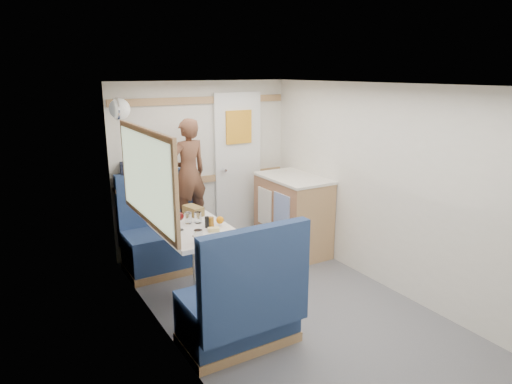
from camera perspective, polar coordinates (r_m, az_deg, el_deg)
floor at (r=4.03m, az=7.69°, el=-16.78°), size 4.50×4.50×0.00m
ceiling at (r=3.43m, az=8.87°, el=12.97°), size 4.50×4.50×0.00m
wall_back at (r=5.48m, az=-6.57°, el=3.17°), size 2.20×0.02×2.00m
wall_left at (r=3.07m, az=-8.13°, el=-6.34°), size 0.02×4.50×2.00m
wall_right at (r=4.35m, az=19.64°, el=-0.69°), size 0.02×4.50×2.00m
oak_trim_low at (r=5.49m, az=-6.44°, el=1.60°), size 2.15×0.02×0.08m
oak_trim_high at (r=5.36m, az=-6.74°, el=11.33°), size 2.15×0.02×0.08m
side_window at (r=3.91m, az=-13.64°, el=1.85°), size 0.04×1.30×0.72m
rear_door at (r=5.65m, az=-2.26°, el=3.32°), size 0.62×0.12×1.86m
dinette_table at (r=4.25m, az=-7.51°, el=-6.46°), size 0.62×0.92×0.72m
bench_far at (r=5.10m, az=-11.26°, el=-6.12°), size 0.90×0.59×1.05m
bench_near at (r=3.66m, az=-1.83°, el=-14.68°), size 0.90×0.59×1.05m
ledge at (r=5.16m, az=-12.54°, el=0.81°), size 0.90×0.14×0.04m
dome_light at (r=4.66m, az=-16.70°, el=9.92°), size 0.20×0.20×0.20m
galley_counter at (r=5.41m, az=4.60°, el=-2.77°), size 0.57×0.92×0.92m
person at (r=4.99m, az=-8.44°, el=2.38°), size 0.47×0.35×1.18m
duffel_bag at (r=5.10m, az=-13.57°, el=2.31°), size 0.58×0.36×0.26m
tray at (r=3.93m, az=-4.93°, el=-5.66°), size 0.34×0.40×0.02m
orange_fruit at (r=4.22m, az=-4.53°, el=-3.52°), size 0.07×0.07×0.07m
cheese_block at (r=4.04m, az=-5.32°, el=-4.69°), size 0.11×0.08×0.03m
wine_glass at (r=4.13m, az=-9.53°, el=-3.12°), size 0.08×0.08×0.17m
tumbler_left at (r=3.81m, az=-7.23°, el=-5.58°), size 0.07×0.07×0.12m
tumbler_mid at (r=4.32m, az=-8.47°, el=-3.20°), size 0.07×0.07×0.11m
tumbler_right at (r=4.32m, az=-7.27°, el=-3.18°), size 0.07×0.07×0.11m
beer_glass at (r=4.21m, az=-5.68°, el=-3.75°), size 0.06×0.06×0.09m
pepper_grinder at (r=4.18m, az=-6.15°, el=-3.77°), size 0.04×0.04×0.11m
bread_loaf at (r=4.56m, az=-7.84°, el=-2.32°), size 0.16×0.24×0.09m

